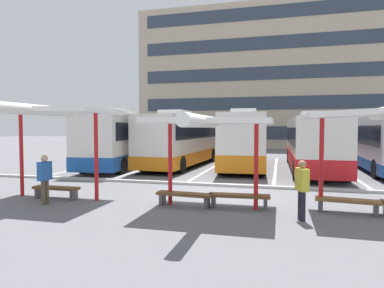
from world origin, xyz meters
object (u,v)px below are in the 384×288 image
object	(u,v)px
coach_bus_3	(312,144)
bench_1	(184,196)
coach_bus_2	(244,141)
bench_3	(347,202)
waiting_shelter_2	(384,115)
waiting_passenger_0	(302,186)
waiting_shelter_1	(210,123)
coach_bus_4	(381,142)
waiting_shelter_0	(52,113)
coach_bus_0	(127,140)
waiting_passenger_1	(45,176)
coach_bus_1	(182,141)
bench_2	(239,197)
bench_0	(56,190)

from	to	relation	value
coach_bus_3	bench_1	size ratio (longest dim) A/B	6.46
bench_1	coach_bus_2	bearing A→B (deg)	86.68
coach_bus_3	bench_3	world-z (taller)	coach_bus_3
waiting_shelter_2	waiting_passenger_0	bearing A→B (deg)	-156.91
waiting_shelter_1	bench_3	size ratio (longest dim) A/B	2.71
coach_bus_4	waiting_shelter_2	bearing A→B (deg)	-104.49
coach_bus_3	coach_bus_4	size ratio (longest dim) A/B	1.06
waiting_shelter_0	coach_bus_4	bearing A→B (deg)	42.03
coach_bus_2	coach_bus_4	xyz separation A→B (m)	(8.41, 0.04, -0.02)
coach_bus_0	waiting_passenger_1	world-z (taller)	coach_bus_0
coach_bus_3	waiting_shelter_2	distance (m)	11.25
coach_bus_1	waiting_shelter_0	xyz separation A→B (m)	(-1.43, -11.68, 1.41)
coach_bus_1	waiting_shelter_0	distance (m)	11.85
bench_1	coach_bus_4	bearing A→B (deg)	53.62
coach_bus_0	bench_1	bearing A→B (deg)	-56.03
waiting_shelter_2	bench_3	bearing A→B (deg)	169.75
waiting_shelter_2	bench_1	bearing A→B (deg)	-178.41
coach_bus_1	coach_bus_4	size ratio (longest dim) A/B	0.91
bench_2	waiting_passenger_1	world-z (taller)	waiting_passenger_1
coach_bus_0	coach_bus_1	size ratio (longest dim) A/B	1.11
waiting_shelter_2	coach_bus_4	bearing A→B (deg)	75.51
coach_bus_2	bench_2	distance (m)	12.27
bench_0	bench_2	size ratio (longest dim) A/B	0.89
coach_bus_1	coach_bus_3	world-z (taller)	coach_bus_1
coach_bus_0	coach_bus_3	bearing A→B (deg)	3.46
waiting_shelter_1	coach_bus_4	bearing A→B (deg)	56.71
waiting_passenger_1	coach_bus_2	bearing A→B (deg)	68.23
coach_bus_2	waiting_passenger_0	size ratio (longest dim) A/B	7.09
waiting_shelter_0	coach_bus_1	bearing A→B (deg)	83.04
coach_bus_2	coach_bus_4	size ratio (longest dim) A/B	1.03
coach_bus_3	bench_0	world-z (taller)	coach_bus_3
bench_0	bench_3	bearing A→B (deg)	2.38
coach_bus_1	bench_2	xyz separation A→B (m)	(5.25, -11.23, -1.40)
coach_bus_2	waiting_shelter_2	xyz separation A→B (m)	(5.25, -12.19, 1.24)
coach_bus_1	waiting_shelter_2	size ratio (longest dim) A/B	2.25
bench_1	coach_bus_1	bearing A→B (deg)	106.77
waiting_shelter_1	waiting_passenger_1	size ratio (longest dim) A/B	3.00
bench_3	coach_bus_1	bearing A→B (deg)	127.46
bench_3	waiting_passenger_0	distance (m)	1.91
waiting_shelter_0	waiting_passenger_0	xyz separation A→B (m)	(8.55, -0.58, -2.17)
coach_bus_2	bench_3	bearing A→B (deg)	-70.10
bench_0	waiting_shelter_1	size ratio (longest dim) A/B	0.35
coach_bus_1	bench_2	bearing A→B (deg)	-64.95
waiting_shelter_0	coach_bus_0	bearing A→B (deg)	101.69
waiting_shelter_2	bench_2	bearing A→B (deg)	179.33
bench_0	coach_bus_2	bearing A→B (deg)	65.79
coach_bus_4	waiting_shelter_0	bearing A→B (deg)	-137.97
waiting_shelter_1	bench_3	bearing A→B (deg)	6.39
bench_0	coach_bus_4	bearing A→B (deg)	41.70
bench_0	bench_1	distance (m)	4.88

